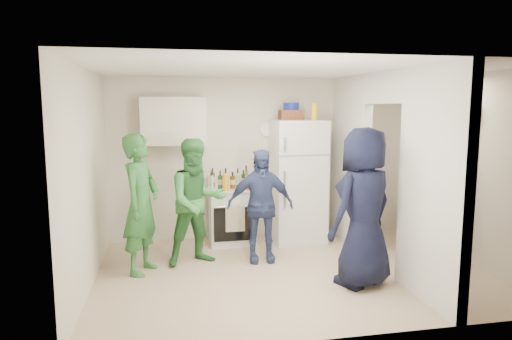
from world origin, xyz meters
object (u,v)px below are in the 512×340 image
Objects in this scene: blue_bowl at (291,106)px; person_navy at (364,207)px; stove at (232,216)px; fridge at (297,181)px; yellow_cup_stack_top at (314,112)px; person_green_center at (197,202)px; person_green_left at (141,204)px; person_nook at (430,187)px; wicker_basket at (291,115)px; person_denim at (260,206)px.

blue_bowl is 2.28m from person_navy.
stove is 2.35m from person_navy.
fridge is 1.08m from yellow_cup_stack_top.
stove is 1.08m from person_green_center.
person_green_left is 1.05× the size of person_green_center.
person_nook is at bearing -34.82° from yellow_cup_stack_top.
wicker_basket is 1.40× the size of yellow_cup_stack_top.
wicker_basket is 0.18× the size of person_nook.
person_nook is (1.35, 0.84, 0.05)m from person_navy.
blue_bowl is 0.13× the size of person_navy.
person_green_left is at bearing -47.08° from person_navy.
person_nook is at bearing -33.13° from wicker_basket.
fridge reaches higher than person_denim.
fridge is 5.32× the size of wicker_basket.
person_green_left is 0.95× the size of person_navy.
person_navy is at bearing -47.12° from person_green_center.
person_navy is (0.24, -1.90, -0.01)m from fridge.
wicker_basket reaches higher than person_nook.
person_denim is (0.83, -0.06, -0.07)m from person_green_center.
wicker_basket is at bearing 153.43° from fridge.
stove is 0.97m from person_denim.
wicker_basket is 2.04m from person_green_center.
blue_bowl is at bearing 56.53° from person_denim.
blue_bowl is 0.96× the size of yellow_cup_stack_top.
wicker_basket is 0.21× the size of person_green_center.
person_green_left is at bearing -154.64° from blue_bowl.
wicker_basket is 2.24m from person_nook.
person_denim is 2.37m from person_nook.
wicker_basket is 2.22m from person_navy.
yellow_cup_stack_top reaches higher than person_green_center.
person_green_left is 1.54m from person_denim.
fridge is 0.96× the size of person_nook.
person_denim is at bearing -70.93° from person_nook.
person_green_center is at bearing -58.58° from person_navy.
person_green_left is at bearing -179.79° from person_green_center.
person_green_left is (-2.29, -0.99, -0.06)m from fridge.
stove is 3.38× the size of yellow_cup_stack_top.
person_nook reaches higher than person_denim.
person_green_center reaches higher than stove.
person_navy is (2.53, -0.91, 0.05)m from person_green_left.
person_green_center is 0.86× the size of person_nook.
fridge is at bearing -99.46° from person_nook.
yellow_cup_stack_top reaches higher than stove.
person_denim is at bearing -131.75° from fridge.
person_green_center is 0.90× the size of person_navy.
person_nook is at bearing -2.26° from person_denim.
wicker_basket is 2.65m from person_green_left.
stove is 0.45× the size of fridge.
fridge is 1.01× the size of person_navy.
blue_bowl is at bearing -41.34° from person_green_left.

